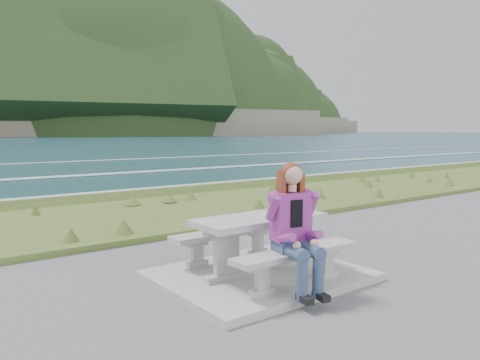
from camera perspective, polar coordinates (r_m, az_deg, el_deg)
The scene contains 8 objects.
concrete_slab at distance 6.35m, azimuth 2.40°, elevation -11.55°, with size 2.60×2.10×0.10m, color gray.
picnic_table at distance 6.19m, azimuth 2.42°, elevation -5.96°, with size 1.80×0.75×0.75m.
bench_landward at distance 5.74m, azimuth 6.92°, elevation -9.37°, with size 1.80×0.35×0.45m.
bench_seaward at distance 6.78m, azimuth -1.38°, elevation -6.91°, with size 1.80×0.35×0.45m.
grass_verge at distance 10.59m, azimuth -15.15°, elevation -4.88°, with size 160.00×4.50×0.22m, color #304F1D.
shore_drop at distance 13.29m, azimuth -19.85°, elevation -2.83°, with size 160.00×0.80×2.20m, color #6B5E50.
headland_range at distance 447.21m, azimuth -11.49°, elevation 6.98°, with size 729.83×363.95×226.75m.
seated_woman at distance 5.51m, azimuth 7.03°, elevation -7.85°, with size 0.59×0.84×1.50m.
Camera 1 is at (-3.86, -4.67, 1.97)m, focal length 35.00 mm.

